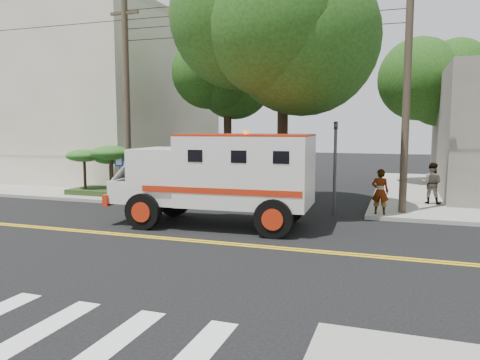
% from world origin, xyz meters
% --- Properties ---
extents(ground, '(100.00, 100.00, 0.00)m').
position_xyz_m(ground, '(0.00, 0.00, 0.00)').
color(ground, black).
rests_on(ground, ground).
extents(sidewalk_nw, '(17.00, 17.00, 0.15)m').
position_xyz_m(sidewalk_nw, '(-13.50, 13.50, 0.07)').
color(sidewalk_nw, gray).
rests_on(sidewalk_nw, ground).
extents(building_left, '(16.00, 14.00, 10.00)m').
position_xyz_m(building_left, '(-15.50, 15.00, 5.15)').
color(building_left, '#B1A991').
rests_on(building_left, sidewalk_nw).
extents(utility_pole_left, '(0.28, 0.28, 9.00)m').
position_xyz_m(utility_pole_left, '(-5.60, 6.00, 4.50)').
color(utility_pole_left, '#382D23').
rests_on(utility_pole_left, ground).
extents(utility_pole_right, '(0.28, 0.28, 9.00)m').
position_xyz_m(utility_pole_right, '(6.30, 6.20, 4.50)').
color(utility_pole_right, '#382D23').
rests_on(utility_pole_right, ground).
extents(tree_main, '(6.08, 5.70, 9.85)m').
position_xyz_m(tree_main, '(1.94, 6.21, 7.20)').
color(tree_main, black).
rests_on(tree_main, ground).
extents(tree_left, '(4.48, 4.20, 7.70)m').
position_xyz_m(tree_left, '(-2.68, 11.79, 5.73)').
color(tree_left, black).
rests_on(tree_left, ground).
extents(tree_right, '(4.80, 4.50, 8.20)m').
position_xyz_m(tree_right, '(8.84, 15.77, 6.09)').
color(tree_right, black).
rests_on(tree_right, ground).
extents(traffic_signal, '(0.15, 0.18, 3.60)m').
position_xyz_m(traffic_signal, '(3.80, 5.60, 2.23)').
color(traffic_signal, '#3F3F42').
rests_on(traffic_signal, ground).
extents(accessibility_sign, '(0.45, 0.10, 2.02)m').
position_xyz_m(accessibility_sign, '(-6.20, 6.17, 1.37)').
color(accessibility_sign, '#3F3F42').
rests_on(accessibility_sign, ground).
extents(palm_planter, '(3.52, 2.63, 2.36)m').
position_xyz_m(palm_planter, '(-7.44, 6.62, 1.65)').
color(palm_planter, '#1E3314').
rests_on(palm_planter, sidewalk_nw).
extents(armored_truck, '(7.06, 3.10, 3.16)m').
position_xyz_m(armored_truck, '(0.40, 2.28, 1.80)').
color(armored_truck, silver).
rests_on(armored_truck, ground).
extents(pedestrian_a, '(0.65, 0.45, 1.70)m').
position_xyz_m(pedestrian_a, '(5.50, 5.50, 1.00)').
color(pedestrian_a, gray).
rests_on(pedestrian_a, sidewalk_ne).
extents(pedestrian_b, '(0.98, 0.83, 1.75)m').
position_xyz_m(pedestrian_b, '(7.45, 8.75, 1.02)').
color(pedestrian_b, gray).
rests_on(pedestrian_b, sidewalk_ne).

